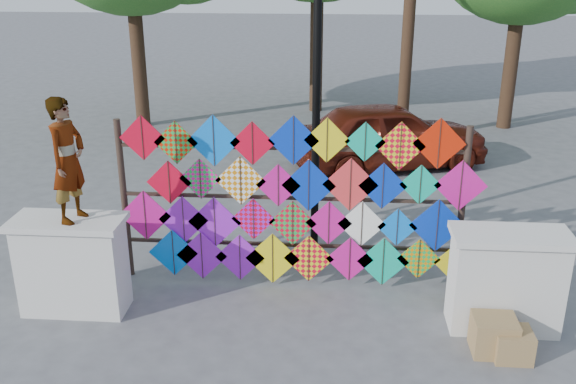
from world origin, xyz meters
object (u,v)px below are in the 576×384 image
object	(u,v)px
kite_rack	(295,204)
sedan	(389,135)
vendor_woman	(68,160)
lamppost	(317,75)

from	to	relation	value
kite_rack	sedan	xyz separation A→B (m)	(1.65, 5.25, -0.49)
sedan	vendor_woman	bearing A→B (deg)	126.84
kite_rack	vendor_woman	xyz separation A→B (m)	(-2.66, -0.92, 0.85)
vendor_woman	lamppost	xyz separation A→B (m)	(2.89, 2.20, 0.64)
kite_rack	lamppost	distance (m)	1.98
vendor_woman	sedan	size ratio (longest dim) A/B	0.37
sedan	lamppost	world-z (taller)	lamppost
sedan	lamppost	distance (m)	4.66
lamppost	vendor_woman	bearing A→B (deg)	-142.69
vendor_woman	sedan	bearing A→B (deg)	-21.46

